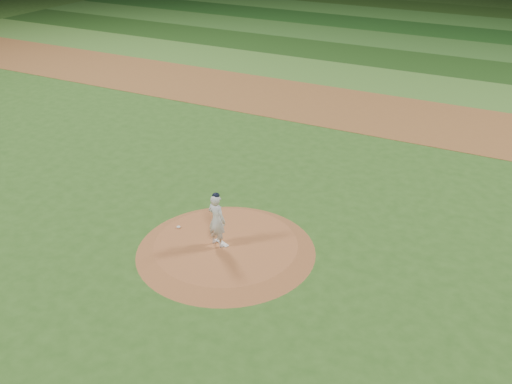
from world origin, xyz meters
TOP-DOWN VIEW (x-y plane):
  - ground at (0.00, 0.00)m, footprint 120.00×120.00m
  - infield_dirt_band at (0.00, 14.00)m, footprint 70.00×6.00m
  - outfield_stripe_0 at (0.00, 19.50)m, footprint 70.00×5.00m
  - outfield_stripe_1 at (0.00, 24.50)m, footprint 70.00×5.00m
  - outfield_stripe_2 at (0.00, 29.50)m, footprint 70.00×5.00m
  - outfield_stripe_3 at (0.00, 34.50)m, footprint 70.00×5.00m
  - outfield_stripe_4 at (0.00, 39.50)m, footprint 70.00×5.00m
  - outfield_stripe_5 at (0.00, 44.50)m, footprint 70.00×5.00m
  - pitchers_mound at (0.00, 0.00)m, footprint 5.50×5.50m
  - pitching_rubber at (-0.13, -0.03)m, footprint 0.56×0.34m
  - rosin_bag at (-1.81, 0.10)m, footprint 0.13×0.13m
  - pitcher_on_mound at (-0.20, -0.15)m, footprint 0.70×0.53m

SIDE VIEW (x-z plane):
  - ground at x=0.00m, z-range 0.00..0.00m
  - outfield_stripe_0 at x=0.00m, z-range 0.00..0.02m
  - outfield_stripe_1 at x=0.00m, z-range 0.00..0.02m
  - outfield_stripe_2 at x=0.00m, z-range 0.00..0.02m
  - outfield_stripe_3 at x=0.00m, z-range 0.00..0.02m
  - outfield_stripe_4 at x=0.00m, z-range 0.00..0.02m
  - outfield_stripe_5 at x=0.00m, z-range 0.00..0.02m
  - infield_dirt_band at x=0.00m, z-range 0.00..0.02m
  - pitchers_mound at x=0.00m, z-range 0.00..0.25m
  - pitching_rubber at x=-0.13m, z-range 0.25..0.28m
  - rosin_bag at x=-1.81m, z-range 0.25..0.32m
  - pitcher_on_mound at x=-0.20m, z-range 0.24..2.01m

